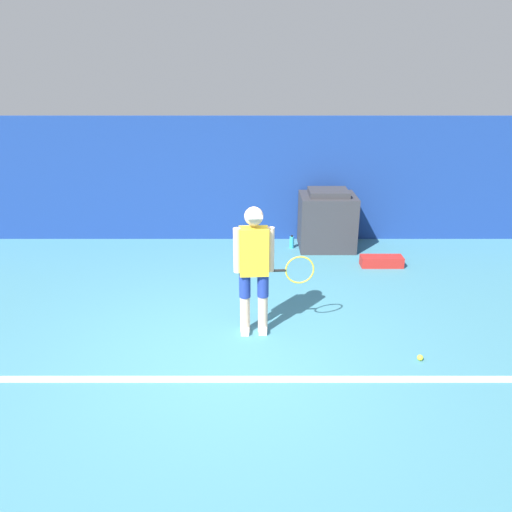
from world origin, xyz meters
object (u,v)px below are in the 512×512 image
object	(u,v)px
tennis_player	(257,265)
tennis_ball	(422,358)
equipment_bag	(384,261)
covered_chair	(329,220)
water_bottle	(294,242)

from	to	relation	value
tennis_player	tennis_ball	world-z (taller)	tennis_player
tennis_player	equipment_bag	xyz separation A→B (m)	(2.09, 2.18, -0.80)
tennis_ball	equipment_bag	distance (m)	2.85
covered_chair	equipment_bag	distance (m)	1.30
covered_chair	water_bottle	distance (m)	0.74
covered_chair	equipment_bag	bearing A→B (deg)	-49.06
equipment_bag	water_bottle	bearing A→B (deg)	148.18
tennis_ball	covered_chair	world-z (taller)	covered_chair
covered_chair	equipment_bag	world-z (taller)	covered_chair
equipment_bag	water_bottle	world-z (taller)	water_bottle
tennis_player	equipment_bag	bearing A→B (deg)	41.83
tennis_player	covered_chair	distance (m)	3.38
tennis_player	equipment_bag	distance (m)	3.12
tennis_player	water_bottle	bearing A→B (deg)	73.48
tennis_player	covered_chair	size ratio (longest dim) A/B	1.50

